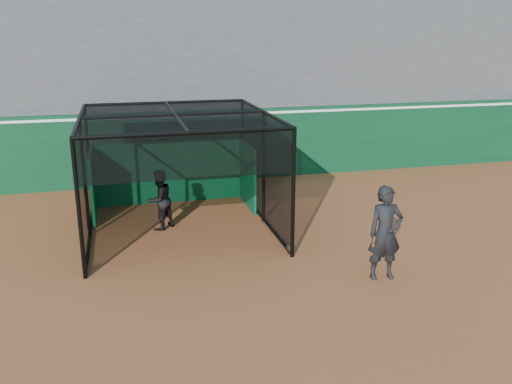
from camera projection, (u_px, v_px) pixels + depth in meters
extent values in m
plane|color=brown|center=(235.00, 286.00, 11.26)|extent=(120.00, 120.00, 0.00)
cube|color=#0A3B1F|center=(183.00, 146.00, 18.80)|extent=(50.00, 0.45, 2.50)
cube|color=white|center=(182.00, 115.00, 18.49)|extent=(50.00, 0.50, 0.08)
cube|color=#4C4C4F|center=(169.00, 63.00, 21.65)|extent=(50.00, 7.85, 7.75)
cube|color=#074D29|center=(169.00, 172.00, 16.58)|extent=(4.55, 0.10, 1.90)
cylinder|color=black|center=(85.00, 270.00, 11.79)|extent=(0.08, 0.22, 0.22)
cylinder|color=black|center=(290.00, 249.00, 12.89)|extent=(0.08, 0.22, 0.22)
cylinder|color=black|center=(93.00, 205.00, 16.19)|extent=(0.08, 0.22, 0.22)
cylinder|color=black|center=(244.00, 194.00, 17.30)|extent=(0.08, 0.22, 0.22)
imported|color=black|center=(159.00, 200.00, 14.32)|extent=(1.00, 0.98, 1.62)
imported|color=black|center=(385.00, 233.00, 11.38)|extent=(0.77, 0.53, 2.04)
cylinder|color=#593819|center=(372.00, 254.00, 11.50)|extent=(0.15, 0.34, 0.88)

